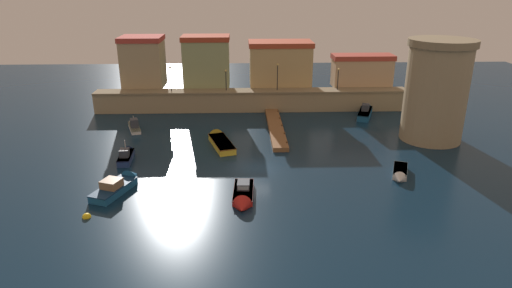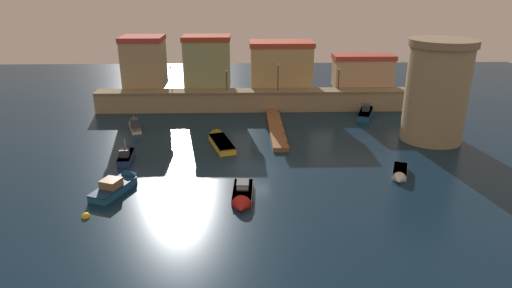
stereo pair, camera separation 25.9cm
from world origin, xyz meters
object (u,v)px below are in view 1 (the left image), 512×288
(quay_lamp_1, at_px, (226,76))
(moored_boat_3, at_px, (127,155))
(moored_boat_2, at_px, (400,173))
(moored_boat_0, at_px, (134,125))
(moored_boat_1, at_px, (120,184))
(moored_boat_4, at_px, (365,111))
(quay_lamp_3, at_px, (338,75))
(quay_lamp_2, at_px, (277,73))
(moored_boat_5, at_px, (219,140))
(fortress_tower, at_px, (436,90))
(moored_boat_6, at_px, (243,197))
(quay_lamp_0, at_px, (170,75))
(mooring_buoy_0, at_px, (87,217))

(quay_lamp_1, relative_size, moored_boat_3, 0.60)
(quay_lamp_1, xyz_separation_m, moored_boat_2, (17.25, -23.51, -4.63))
(moored_boat_0, distance_m, moored_boat_2, 32.82)
(quay_lamp_1, xyz_separation_m, moored_boat_1, (-8.95, -25.26, -4.51))
(moored_boat_1, distance_m, moored_boat_4, 35.99)
(quay_lamp_3, height_order, moored_boat_3, quay_lamp_3)
(moored_boat_0, height_order, moored_boat_1, moored_boat_0)
(quay_lamp_2, xyz_separation_m, moored_boat_5, (-7.73, -13.78, -5.05))
(fortress_tower, distance_m, quay_lamp_1, 27.66)
(moored_boat_0, xyz_separation_m, moored_boat_6, (13.71, -20.05, -0.09))
(moored_boat_1, bearing_deg, quay_lamp_0, 18.23)
(moored_boat_2, bearing_deg, moored_boat_0, -97.99)
(moored_boat_0, bearing_deg, fortress_tower, -117.24)
(quay_lamp_3, bearing_deg, quay_lamp_1, 180.00)
(quay_lamp_1, distance_m, quay_lamp_2, 7.27)
(moored_boat_5, bearing_deg, moored_boat_3, 97.96)
(fortress_tower, xyz_separation_m, moored_boat_1, (-33.30, -12.17, -5.44))
(moored_boat_6, bearing_deg, moored_boat_4, 148.04)
(quay_lamp_2, bearing_deg, mooring_buoy_0, -120.12)
(moored_boat_3, xyz_separation_m, moored_boat_5, (9.56, 4.29, -0.08))
(moored_boat_1, relative_size, moored_boat_6, 1.10)
(quay_lamp_2, relative_size, moored_boat_4, 0.55)
(moored_boat_4, distance_m, mooring_buoy_0, 40.37)
(fortress_tower, bearing_deg, quay_lamp_1, 151.74)
(moored_boat_1, xyz_separation_m, moored_boat_2, (26.20, 1.75, -0.12))
(quay_lamp_0, bearing_deg, quay_lamp_3, 0.00)
(quay_lamp_0, bearing_deg, moored_boat_5, -62.17)
(moored_boat_0, xyz_separation_m, moored_boat_1, (2.62, -17.46, 0.03))
(quay_lamp_1, distance_m, moored_boat_1, 27.18)
(moored_boat_1, distance_m, moored_boat_6, 11.38)
(quay_lamp_0, bearing_deg, moored_boat_6, -70.47)
(fortress_tower, distance_m, moored_boat_5, 25.44)
(quay_lamp_3, height_order, moored_boat_2, quay_lamp_3)
(moored_boat_0, relative_size, moored_boat_2, 1.22)
(moored_boat_5, bearing_deg, moored_boat_6, 174.31)
(fortress_tower, height_order, moored_boat_2, fortress_tower)
(fortress_tower, xyz_separation_m, moored_boat_0, (-35.92, 5.29, -5.46))
(moored_boat_0, distance_m, moored_boat_3, 10.38)
(quay_lamp_1, relative_size, moored_boat_4, 0.43)
(moored_boat_2, height_order, moored_boat_4, moored_boat_4)
(moored_boat_0, relative_size, moored_boat_5, 0.73)
(quay_lamp_0, distance_m, moored_boat_5, 16.32)
(moored_boat_3, relative_size, moored_boat_5, 0.66)
(moored_boat_1, height_order, moored_boat_3, moored_boat_3)
(moored_boat_0, relative_size, moored_boat_6, 0.95)
(quay_lamp_0, relative_size, mooring_buoy_0, 4.94)
(quay_lamp_3, distance_m, moored_boat_0, 28.91)
(quay_lamp_2, relative_size, moored_boat_0, 0.69)
(moored_boat_0, bearing_deg, quay_lamp_3, -93.01)
(quay_lamp_2, relative_size, moored_boat_5, 0.51)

